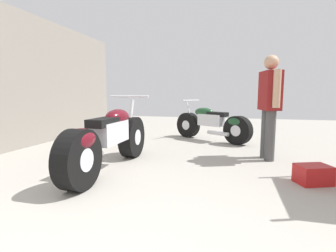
% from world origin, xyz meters
% --- Properties ---
extents(ground_plane, '(15.54, 15.54, 0.00)m').
position_xyz_m(ground_plane, '(0.00, 3.24, 0.00)').
color(ground_plane, '#A8A399').
extents(garage_partition_left, '(0.08, 7.12, 2.65)m').
position_xyz_m(garage_partition_left, '(-3.11, 3.24, 1.32)').
color(garage_partition_left, gray).
rests_on(garage_partition_left, ground_plane).
extents(motorcycle_maroon_cruiser, '(0.66, 2.21, 1.03)m').
position_xyz_m(motorcycle_maroon_cruiser, '(-0.75, 2.49, 0.43)').
color(motorcycle_maroon_cruiser, black).
rests_on(motorcycle_maroon_cruiser, ground_plane).
extents(motorcycle_black_naked, '(1.78, 1.17, 0.92)m').
position_xyz_m(motorcycle_black_naked, '(0.43, 5.16, 0.39)').
color(motorcycle_black_naked, black).
rests_on(motorcycle_black_naked, ground_plane).
extents(mechanic_in_blue, '(0.33, 0.67, 1.65)m').
position_xyz_m(mechanic_in_blue, '(1.43, 3.71, 0.93)').
color(mechanic_in_blue, '#4C4C4C').
rests_on(mechanic_in_blue, ground_plane).
extents(red_toolbox, '(0.44, 0.38, 0.22)m').
position_xyz_m(red_toolbox, '(1.81, 2.62, 0.11)').
color(red_toolbox, '#B21919').
rests_on(red_toolbox, ground_plane).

